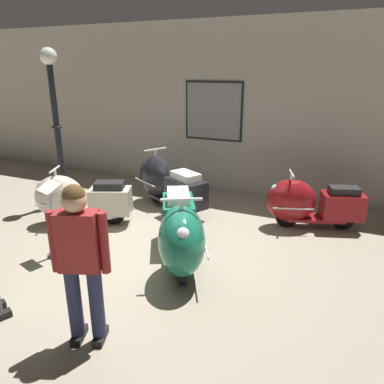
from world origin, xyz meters
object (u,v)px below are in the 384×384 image
scooter_0 (75,199)px  info_stanchion (54,226)px  scooter_3 (306,203)px  scooter_2 (181,233)px  scooter_1 (165,182)px  visitor_1 (80,256)px  lamppost (56,120)px

scooter_0 → info_stanchion: (0.50, -1.02, 0.00)m
info_stanchion → scooter_3: bearing=38.3°
scooter_2 → scooter_3: size_ratio=1.14×
scooter_1 → scooter_2: bearing=151.8°
scooter_0 → info_stanchion: info_stanchion is taller
scooter_0 → visitor_1: (2.05, -2.23, 0.49)m
lamppost → scooter_0: bearing=-37.6°
scooter_1 → scooter_2: scooter_2 is taller
scooter_0 → scooter_1: bearing=-150.6°
lamppost → info_stanchion: size_ratio=2.66×
scooter_3 → lamppost: 4.73m
visitor_1 → info_stanchion: 2.03m
scooter_1 → lamppost: size_ratio=0.62×
scooter_0 → lamppost: (-0.90, 0.69, 1.20)m
scooter_0 → scooter_1: scooter_1 is taller
scooter_2 → info_stanchion: size_ratio=1.70×
scooter_1 → lamppost: (-1.91, -0.65, 1.16)m
scooter_0 → lamppost: lamppost is taller
lamppost → scooter_3: bearing=9.5°
scooter_1 → lamppost: bearing=47.7°
scooter_1 → info_stanchion: bearing=106.5°
scooter_0 → visitor_1: size_ratio=1.03×
scooter_3 → scooter_1: bearing=-16.3°
info_stanchion → lamppost: bearing=129.3°
scooter_2 → info_stanchion: (-1.77, -0.42, -0.06)m
scooter_0 → scooter_3: scooter_0 is taller
lamppost → visitor_1: size_ratio=1.79×
scooter_1 → scooter_0: bearing=81.7°
scooter_1 → lamppost: 2.33m
scooter_1 → scooter_2: (1.26, -1.94, 0.01)m
scooter_0 → visitor_1: visitor_1 is taller
scooter_3 → visitor_1: visitor_1 is taller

